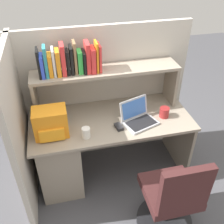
{
  "coord_description": "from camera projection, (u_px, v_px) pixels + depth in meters",
  "views": [
    {
      "loc": [
        -0.46,
        -2.01,
        2.29
      ],
      "look_at": [
        0.0,
        -0.05,
        0.85
      ],
      "focal_mm": 41.63,
      "sensor_mm": 36.0,
      "label": 1
    }
  ],
  "objects": [
    {
      "name": "reference_books_on_shelf",
      "position": [
        71.0,
        60.0,
        2.35
      ],
      "size": [
        0.57,
        0.18,
        0.29
      ],
      "color": "black",
      "rests_on": "overhead_hutch"
    },
    {
      "name": "laptop",
      "position": [
        138.0,
        117.0,
        2.52
      ],
      "size": [
        0.38,
        0.34,
        0.22
      ],
      "color": "#B7BABF",
      "rests_on": "desk"
    },
    {
      "name": "office_chair",
      "position": [
        171.0,
        201.0,
        2.2
      ],
      "size": [
        0.52,
        0.52,
        0.93
      ],
      "rotation": [
        0.0,
        0.0,
        3.13
      ],
      "color": "black",
      "rests_on": "ground_plane"
    },
    {
      "name": "snack_canister",
      "position": [
        164.0,
        112.0,
        2.59
      ],
      "size": [
        0.1,
        0.1,
        0.1
      ],
      "primitive_type": "cylinder",
      "color": "maroon",
      "rests_on": "desk"
    },
    {
      "name": "paper_cup",
      "position": [
        86.0,
        133.0,
        2.33
      ],
      "size": [
        0.08,
        0.08,
        0.1
      ],
      "primitive_type": "cylinder",
      "color": "white",
      "rests_on": "desk"
    },
    {
      "name": "backpack",
      "position": [
        51.0,
        123.0,
        2.32
      ],
      "size": [
        0.3,
        0.23,
        0.27
      ],
      "color": "orange",
      "rests_on": "desk"
    },
    {
      "name": "cubicle_partition_rear",
      "position": [
        103.0,
        96.0,
        2.86
      ],
      "size": [
        1.84,
        0.05,
        1.55
      ],
      "primitive_type": "cube",
      "color": "#BCB5A8",
      "rests_on": "ground_plane"
    },
    {
      "name": "computer_mouse",
      "position": [
        119.0,
        127.0,
        2.46
      ],
      "size": [
        0.08,
        0.11,
        0.03
      ],
      "primitive_type": "cube",
      "rotation": [
        0.0,
        0.0,
        0.19
      ],
      "color": "#262628",
      "rests_on": "desk"
    },
    {
      "name": "overhead_hutch",
      "position": [
        106.0,
        78.0,
        2.54
      ],
      "size": [
        1.44,
        0.28,
        0.45
      ],
      "color": "gray",
      "rests_on": "desk"
    },
    {
      "name": "cubicle_partition_left",
      "position": [
        21.0,
        131.0,
        2.36
      ],
      "size": [
        0.05,
        1.06,
        1.55
      ],
      "primitive_type": "cube",
      "color": "#BCB5A8",
      "rests_on": "ground_plane"
    },
    {
      "name": "ground_plane",
      "position": [
        111.0,
        169.0,
        3.01
      ],
      "size": [
        8.0,
        8.0,
        0.0
      ],
      "primitive_type": "plane",
      "color": "#4C4C51"
    },
    {
      "name": "desk",
      "position": [
        75.0,
        149.0,
        2.7
      ],
      "size": [
        1.6,
        0.7,
        0.73
      ],
      "color": "gray",
      "rests_on": "ground_plane"
    }
  ]
}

